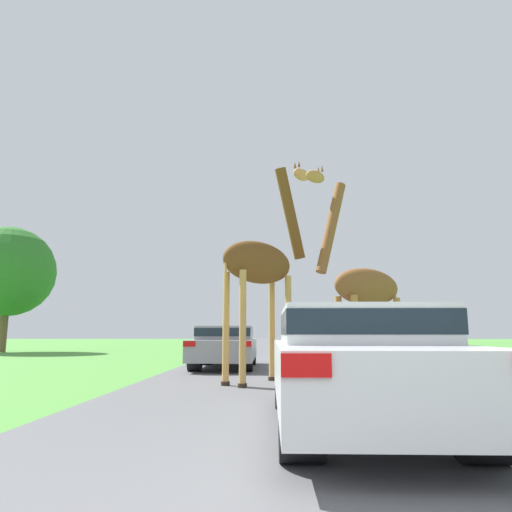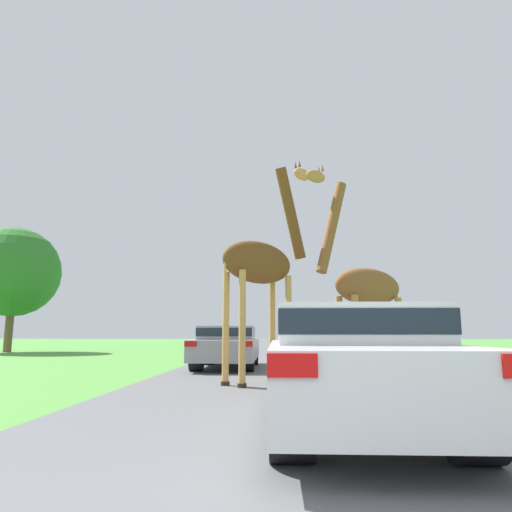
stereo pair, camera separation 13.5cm
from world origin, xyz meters
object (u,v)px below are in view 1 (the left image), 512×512
object	(u,v)px
giraffe_near_road	(263,263)
giraffe_companion	(363,287)
car_queue_right	(225,345)
tree_centre_back	(8,272)
car_lead_maroon	(357,361)
car_queue_left	(302,339)

from	to	relation	value
giraffe_near_road	giraffe_companion	world-z (taller)	giraffe_near_road
car_queue_right	tree_centre_back	world-z (taller)	tree_centre_back
car_lead_maroon	tree_centre_back	distance (m)	25.68
tree_centre_back	car_lead_maroon	bearing A→B (deg)	-51.31
giraffe_near_road	car_lead_maroon	bearing A→B (deg)	-32.39
car_lead_maroon	car_queue_left	xyz separation A→B (m)	(0.39, 14.88, 0.06)
giraffe_near_road	car_queue_right	distance (m)	4.89
car_queue_left	giraffe_near_road	bearing A→B (deg)	-98.59
car_lead_maroon	tree_centre_back	size ratio (longest dim) A/B	0.65
giraffe_companion	car_lead_maroon	world-z (taller)	giraffe_companion
giraffe_near_road	tree_centre_back	bearing A→B (deg)	177.65
car_queue_right	giraffe_companion	bearing A→B (deg)	-39.29
giraffe_near_road	car_lead_maroon	distance (m)	5.12
tree_centre_back	giraffe_near_road	bearing A→B (deg)	-45.92
giraffe_companion	car_queue_left	xyz separation A→B (m)	(-0.92, 8.96, -1.40)
car_lead_maroon	car_queue_right	world-z (taller)	car_lead_maroon
giraffe_near_road	tree_centre_back	size ratio (longest dim) A/B	0.75
giraffe_companion	giraffe_near_road	bearing A→B (deg)	81.23
car_lead_maroon	car_queue_left	size ratio (longest dim) A/B	1.12
car_queue_right	car_lead_maroon	bearing A→B (deg)	-74.98
giraffe_near_road	car_queue_right	bearing A→B (deg)	149.63
car_queue_left	tree_centre_back	size ratio (longest dim) A/B	0.58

